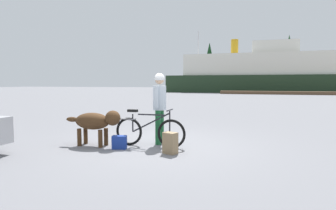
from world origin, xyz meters
The scene contains 13 objects.
ground_plane centered at (0.00, 0.00, 0.00)m, with size 160.00×160.00×0.00m, color slate.
bicycle centered at (-0.15, -0.20, 0.37)m, with size 1.72×0.44×0.89m.
person_cyclist centered at (-0.02, 0.19, 1.04)m, with size 0.32×0.53×1.72m.
dog centered at (-1.38, -0.48, 0.58)m, with size 1.43×0.47×0.85m.
backpack centered at (0.51, -0.66, 0.23)m, with size 0.28×0.20×0.45m, color #8C7251.
handbag_pannier centered at (-0.71, -0.59, 0.15)m, with size 0.32×0.18×0.30m, color navy.
dock_pier centered at (7.75, 32.51, 0.20)m, with size 19.98×2.03×0.40m, color brown.
ferry_boat centered at (2.30, 39.21, 2.83)m, with size 26.55×7.63×8.20m.
sailboat_moored centered at (-6.88, 39.77, 0.53)m, with size 6.91×1.94×9.88m.
pine_tree_far_left centered at (-7.63, 56.51, 6.46)m, with size 3.37×3.37×10.33m.
pine_tree_center centered at (2.21, 60.14, 6.38)m, with size 4.35×4.35×9.77m.
pine_tree_far_right centered at (8.82, 58.48, 7.26)m, with size 3.79×3.79×11.53m.
pine_tree_mid_back centered at (-2.74, 65.89, 5.90)m, with size 3.94×3.94×9.48m.
Camera 1 is at (2.19, -6.25, 1.49)m, focal length 30.06 mm.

